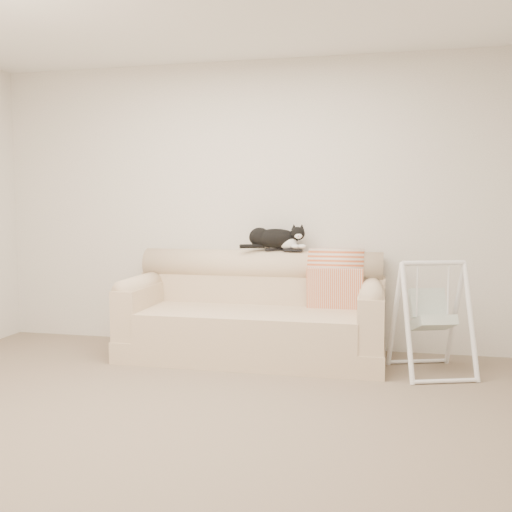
{
  "coord_description": "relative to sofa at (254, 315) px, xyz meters",
  "views": [
    {
      "loc": [
        1.1,
        -3.12,
        1.29
      ],
      "look_at": [
        0.15,
        1.27,
        0.9
      ],
      "focal_mm": 40.0,
      "sensor_mm": 36.0,
      "label": 1
    }
  ],
  "objects": [
    {
      "name": "room_shell",
      "position": [
        -0.06,
        -1.62,
        1.18
      ],
      "size": [
        5.04,
        4.04,
        2.6
      ],
      "color": "beige",
      "rests_on": "ground"
    },
    {
      "name": "remote_a",
      "position": [
        0.13,
        0.25,
        0.56
      ],
      "size": [
        0.18,
        0.12,
        0.03
      ],
      "color": "black",
      "rests_on": "sofa"
    },
    {
      "name": "throw_blanket",
      "position": [
        0.68,
        0.23,
        0.37
      ],
      "size": [
        0.47,
        0.38,
        0.58
      ],
      "color": "#CE5425",
      "rests_on": "sofa"
    },
    {
      "name": "remote_b",
      "position": [
        0.3,
        0.21,
        0.56
      ],
      "size": [
        0.17,
        0.06,
        0.02
      ],
      "color": "black",
      "rests_on": "sofa"
    },
    {
      "name": "tuxedo_cat",
      "position": [
        0.14,
        0.24,
        0.66
      ],
      "size": [
        0.58,
        0.28,
        0.23
      ],
      "color": "black",
      "rests_on": "sofa"
    },
    {
      "name": "sofa",
      "position": [
        0.0,
        0.0,
        0.0
      ],
      "size": [
        2.2,
        0.93,
        0.9
      ],
      "color": "tan",
      "rests_on": "ground"
    },
    {
      "name": "ground_plane",
      "position": [
        -0.06,
        -1.62,
        -0.35
      ],
      "size": [
        5.0,
        5.0,
        0.0
      ],
      "primitive_type": "plane",
      "color": "#74614F",
      "rests_on": "ground"
    },
    {
      "name": "baby_swing",
      "position": [
        1.45,
        -0.22,
        0.09
      ],
      "size": [
        0.69,
        0.71,
        0.88
      ],
      "color": "white",
      "rests_on": "ground"
    }
  ]
}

